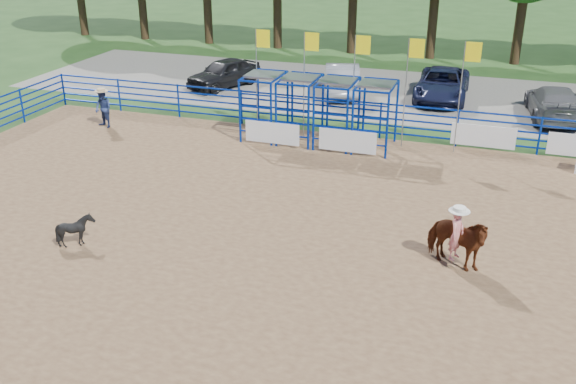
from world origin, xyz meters
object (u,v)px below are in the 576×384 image
object	(u,v)px
horse_and_rider	(456,237)
spectator_cowboy	(103,108)
car_b	(342,78)
car_c	(442,84)
car_d	(554,103)
car_a	(224,73)
calf	(76,230)

from	to	relation	value
horse_and_rider	spectator_cowboy	xyz separation A→B (m)	(-15.11, 7.11, -0.02)
car_b	car_c	world-z (taller)	car_b
horse_and_rider	car_b	bearing A→B (deg)	113.96
spectator_cowboy	car_b	distance (m)	11.78
car_b	car_d	world-z (taller)	car_b
horse_and_rider	spectator_cowboy	world-z (taller)	horse_and_rider
car_a	car_c	bearing A→B (deg)	28.57
horse_and_rider	car_b	distance (m)	17.06
calf	spectator_cowboy	bearing A→B (deg)	38.28
horse_and_rider	car_c	size ratio (longest dim) A/B	0.46
car_d	horse_and_rider	bearing A→B (deg)	72.79
car_a	car_c	xyz separation A→B (m)	(10.95, 1.22, -0.00)
calf	car_a	size ratio (longest dim) A/B	0.22
horse_and_rider	calf	xyz separation A→B (m)	(-9.94, -2.13, -0.38)
spectator_cowboy	car_c	world-z (taller)	spectator_cowboy
spectator_cowboy	car_c	bearing A→B (deg)	34.79
car_d	car_b	bearing A→B (deg)	-12.19
horse_and_rider	car_c	xyz separation A→B (m)	(-2.08, 16.16, -0.14)
car_c	car_d	distance (m)	5.26
horse_and_rider	spectator_cowboy	size ratio (longest dim) A/B	1.44
horse_and_rider	car_d	world-z (taller)	horse_and_rider
spectator_cowboy	car_b	world-z (taller)	spectator_cowboy
horse_and_rider	car_c	bearing A→B (deg)	97.35
calf	spectator_cowboy	size ratio (longest dim) A/B	0.57
calf	spectator_cowboy	xyz separation A→B (m)	(-5.17, 9.24, 0.37)
car_a	car_d	distance (m)	15.95
horse_and_rider	car_d	size ratio (longest dim) A/B	0.48
car_a	car_b	xyz separation A→B (m)	(6.11, 0.65, 0.05)
spectator_cowboy	car_d	bearing A→B (deg)	22.30
calf	car_b	bearing A→B (deg)	-0.56
calf	car_b	world-z (taller)	car_b
car_b	spectator_cowboy	bearing A→B (deg)	31.40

